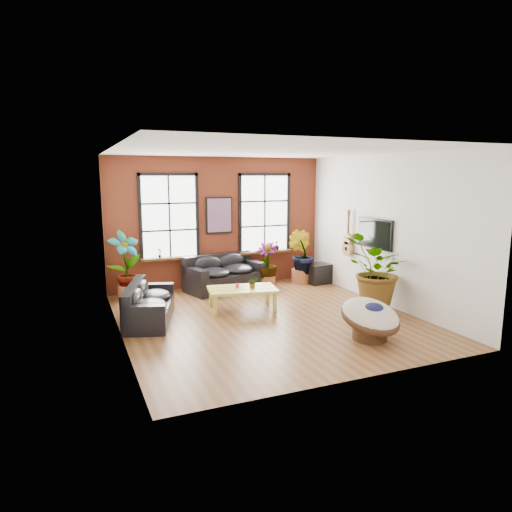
{
  "coord_description": "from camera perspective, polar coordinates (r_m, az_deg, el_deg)",
  "views": [
    {
      "loc": [
        -3.83,
        -8.56,
        2.99
      ],
      "look_at": [
        0.0,
        0.6,
        1.25
      ],
      "focal_mm": 32.0,
      "sensor_mm": 36.0,
      "label": 1
    }
  ],
  "objects": [
    {
      "name": "coffee_table",
      "position": [
        10.38,
        -1.73,
        -4.33
      ],
      "size": [
        1.66,
        1.13,
        0.59
      ],
      "rotation": [
        0.0,
        0.0,
        -0.18
      ],
      "color": "gold",
      "rests_on": "ground"
    },
    {
      "name": "poster",
      "position": [
        12.39,
        -4.62,
        5.1
      ],
      "size": [
        0.74,
        0.06,
        0.98
      ],
      "color": "black",
      "rests_on": "room"
    },
    {
      "name": "sill_plant_left",
      "position": [
        12.05,
        -11.96,
        0.39
      ],
      "size": [
        0.17,
        0.17,
        0.27
      ],
      "primitive_type": "imported",
      "rotation": [
        0.0,
        0.0,
        0.79
      ],
      "color": "#365B18",
      "rests_on": "room"
    },
    {
      "name": "sofa_back",
      "position": [
        12.18,
        -4.08,
        -2.26
      ],
      "size": [
        2.21,
        1.46,
        0.93
      ],
      "rotation": [
        0.0,
        0.0,
        0.25
      ],
      "color": "black",
      "rests_on": "ground"
    },
    {
      "name": "sill_plant_right",
      "position": [
        13.08,
        2.6,
        1.34
      ],
      "size": [
        0.19,
        0.19,
        0.27
      ],
      "primitive_type": "imported",
      "rotation": [
        0.0,
        0.0,
        3.49
      ],
      "color": "#365B18",
      "rests_on": "room"
    },
    {
      "name": "floor_plant_mid",
      "position": [
        12.35,
        1.32,
        -0.82
      ],
      "size": [
        0.86,
        0.86,
        1.09
      ],
      "primitive_type": "imported",
      "rotation": [
        0.0,
        0.0,
        5.57
      ],
      "color": "#365B18",
      "rests_on": "ground"
    },
    {
      "name": "pot_mid",
      "position": [
        12.44,
        1.38,
        -3.19
      ],
      "size": [
        0.47,
        0.47,
        0.33
      ],
      "rotation": [
        0.0,
        0.0,
        -0.03
      ],
      "color": "#975431",
      "rests_on": "ground"
    },
    {
      "name": "media_box",
      "position": [
        13.03,
        7.76,
        -2.17
      ],
      "size": [
        0.72,
        0.63,
        0.55
      ],
      "rotation": [
        0.0,
        0.0,
        0.12
      ],
      "color": "black",
      "rests_on": "ground"
    },
    {
      "name": "tv_wall_unit",
      "position": [
        11.47,
        13.66,
        2.41
      ],
      "size": [
        0.13,
        1.86,
        1.2
      ],
      "color": "black",
      "rests_on": "room"
    },
    {
      "name": "pot_back_left",
      "position": [
        11.67,
        -15.69,
        -4.38
      ],
      "size": [
        0.52,
        0.52,
        0.36
      ],
      "rotation": [
        0.0,
        0.0,
        -0.08
      ],
      "color": "#975431",
      "rests_on": "ground"
    },
    {
      "name": "floor_plant_back_left",
      "position": [
        11.51,
        -16.02,
        -0.77
      ],
      "size": [
        0.98,
        0.84,
        1.56
      ],
      "primitive_type": "imported",
      "rotation": [
        0.0,
        0.0,
        0.42
      ],
      "color": "#365B18",
      "rests_on": "ground"
    },
    {
      "name": "pot_back_right",
      "position": [
        13.02,
        5.66,
        -2.49
      ],
      "size": [
        0.7,
        0.7,
        0.39
      ],
      "rotation": [
        0.0,
        0.0,
        0.36
      ],
      "color": "#975431",
      "rests_on": "ground"
    },
    {
      "name": "pot_right_wall",
      "position": [
        10.58,
        14.61,
        -5.66
      ],
      "size": [
        0.73,
        0.73,
        0.41
      ],
      "rotation": [
        0.0,
        0.0,
        0.41
      ],
      "color": "#975431",
      "rests_on": "ground"
    },
    {
      "name": "room",
      "position": [
        9.59,
        1.05,
        2.49
      ],
      "size": [
        6.04,
        6.54,
        3.54
      ],
      "color": "brown",
      "rests_on": "ground"
    },
    {
      "name": "floor_plant_back_right",
      "position": [
        12.91,
        5.62,
        0.22
      ],
      "size": [
        0.88,
        0.93,
        1.34
      ],
      "primitive_type": "imported",
      "rotation": [
        0.0,
        0.0,
        2.07
      ],
      "color": "#365B18",
      "rests_on": "ground"
    },
    {
      "name": "papasan_chair",
      "position": [
        8.74,
        14.12,
        -7.46
      ],
      "size": [
        1.28,
        1.29,
        0.82
      ],
      "rotation": [
        0.0,
        0.0,
        0.18
      ],
      "color": "#442A18",
      "rests_on": "ground"
    },
    {
      "name": "table_plant",
      "position": [
        10.33,
        -0.41,
        -3.34
      ],
      "size": [
        0.24,
        0.21,
        0.25
      ],
      "primitive_type": "imported",
      "rotation": [
        0.0,
        0.0,
        -0.07
      ],
      "color": "#365B18",
      "rests_on": "coffee_table"
    },
    {
      "name": "floor_plant_right_wall",
      "position": [
        10.38,
        14.86,
        -1.8
      ],
      "size": [
        1.79,
        1.7,
        1.56
      ],
      "primitive_type": "imported",
      "rotation": [
        0.0,
        0.0,
        3.59
      ],
      "color": "#365B18",
      "rests_on": "ground"
    },
    {
      "name": "sofa_left",
      "position": [
        9.81,
        -13.43,
        -5.91
      ],
      "size": [
        1.39,
        2.15,
        0.79
      ],
      "rotation": [
        0.0,
        0.0,
        1.27
      ],
      "color": "black",
      "rests_on": "ground"
    }
  ]
}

